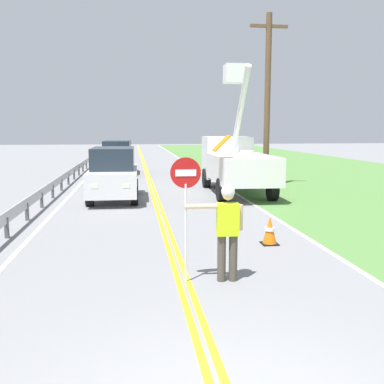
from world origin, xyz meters
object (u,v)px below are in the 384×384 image
at_px(utility_bucket_truck, 235,161).
at_px(traffic_cone_lead, 270,231).
at_px(flagger_worker, 227,226).
at_px(stop_sign_paddle, 186,192).
at_px(traffic_cone_mid, 231,214).
at_px(oncoming_suv_second, 118,157).
at_px(utility_pole_near, 267,98).
at_px(oncoming_suv_nearest, 114,174).

height_order(utility_bucket_truck, traffic_cone_lead, utility_bucket_truck).
distance_m(flagger_worker, stop_sign_paddle, 1.02).
height_order(flagger_worker, stop_sign_paddle, stop_sign_paddle).
bearing_deg(traffic_cone_mid, oncoming_suv_second, 103.50).
bearing_deg(utility_pole_near, traffic_cone_mid, -113.24).
bearing_deg(traffic_cone_mid, flagger_worker, -103.56).
xyz_separation_m(traffic_cone_lead, traffic_cone_mid, (-0.48, 2.24, 0.00)).
height_order(stop_sign_paddle, oncoming_suv_second, stop_sign_paddle).
xyz_separation_m(flagger_worker, stop_sign_paddle, (-0.77, 0.03, 0.66)).
distance_m(traffic_cone_lead, traffic_cone_mid, 2.29).
height_order(oncoming_suv_nearest, oncoming_suv_second, same).
bearing_deg(stop_sign_paddle, utility_pole_near, 67.17).
height_order(flagger_worker, oncoming_suv_second, oncoming_suv_second).
xyz_separation_m(utility_bucket_truck, utility_pole_near, (1.89, 1.41, 2.85)).
relative_size(utility_bucket_truck, traffic_cone_lead, 9.80).
bearing_deg(utility_bucket_truck, oncoming_suv_nearest, -164.05).
distance_m(utility_bucket_truck, traffic_cone_lead, 9.28).
distance_m(utility_bucket_truck, utility_pole_near, 3.70).
bearing_deg(oncoming_suv_second, traffic_cone_lead, -76.68).
relative_size(flagger_worker, oncoming_suv_second, 0.39).
distance_m(stop_sign_paddle, oncoming_suv_second, 20.61).
relative_size(utility_bucket_truck, oncoming_suv_second, 1.47).
bearing_deg(oncoming_suv_nearest, utility_pole_near, 22.12).
bearing_deg(utility_bucket_truck, traffic_cone_mid, -103.69).
xyz_separation_m(flagger_worker, traffic_cone_mid, (1.14, 4.72, -0.71)).
bearing_deg(flagger_worker, utility_bucket_truck, 76.36).
height_order(utility_pole_near, traffic_cone_mid, utility_pole_near).
bearing_deg(oncoming_suv_nearest, flagger_worker, -76.22).
xyz_separation_m(stop_sign_paddle, traffic_cone_mid, (1.91, 4.70, -1.37)).
height_order(utility_pole_near, traffic_cone_lead, utility_pole_near).
bearing_deg(oncoming_suv_second, traffic_cone_mid, -76.50).
bearing_deg(traffic_cone_mid, stop_sign_paddle, -112.11).
distance_m(oncoming_suv_nearest, utility_pole_near, 8.39).
bearing_deg(traffic_cone_lead, flagger_worker, -123.05).
bearing_deg(utility_pole_near, flagger_worker, -109.86).
height_order(flagger_worker, utility_pole_near, utility_pole_near).
xyz_separation_m(flagger_worker, oncoming_suv_second, (-2.66, 20.54, 0.01)).
bearing_deg(oncoming_suv_nearest, stop_sign_paddle, -80.37).
height_order(traffic_cone_lead, traffic_cone_mid, same).
distance_m(oncoming_suv_second, utility_pole_near, 11.00).
bearing_deg(utility_bucket_truck, utility_pole_near, 36.71).
bearing_deg(oncoming_suv_second, utility_pole_near, -45.57).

